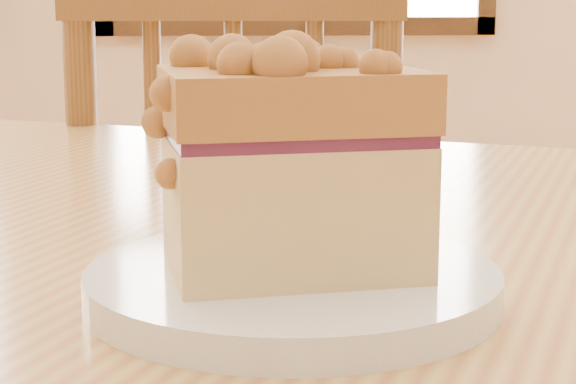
% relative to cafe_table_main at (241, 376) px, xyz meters
% --- Properties ---
extents(cafe_table_main, '(1.54, 1.32, 0.75)m').
position_rel_cafe_table_main_xyz_m(cafe_table_main, '(0.00, 0.00, 0.00)').
color(cafe_table_main, tan).
rests_on(cafe_table_main, ground).
extents(cafe_chair_main, '(0.45, 0.45, 0.94)m').
position_rel_cafe_table_main_xyz_m(cafe_chair_main, '(0.02, 0.68, -0.19)').
color(cafe_chair_main, brown).
rests_on(cafe_chair_main, ground).
extents(plate, '(0.20, 0.20, 0.02)m').
position_rel_cafe_table_main_xyz_m(plate, '(0.02, -0.13, 0.10)').
color(plate, white).
rests_on(plate, cafe_table_main).
extents(cake_slice, '(0.13, 0.10, 0.11)m').
position_rel_cafe_table_main_xyz_m(cake_slice, '(0.02, -0.13, 0.16)').
color(cake_slice, tan).
rests_on(cake_slice, plate).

